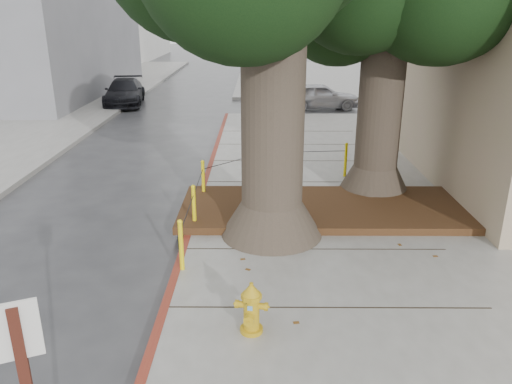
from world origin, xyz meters
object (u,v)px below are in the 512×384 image
at_px(fire_hydrant, 251,308).
at_px(car_red, 460,96).
at_px(car_silver, 320,96).
at_px(car_dark, 125,92).

distance_m(fire_hydrant, car_red, 20.12).
bearing_deg(car_silver, car_dark, 76.49).
xyz_separation_m(fire_hydrant, car_silver, (3.00, 18.02, 0.10)).
bearing_deg(fire_hydrant, car_dark, 118.44).
bearing_deg(car_red, car_silver, 91.59).
height_order(fire_hydrant, car_red, car_red).
distance_m(car_red, car_dark, 16.27).
xyz_separation_m(car_silver, car_dark, (-9.65, 1.17, 0.00)).
relative_size(fire_hydrant, car_red, 0.19).
distance_m(fire_hydrant, car_dark, 20.31).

